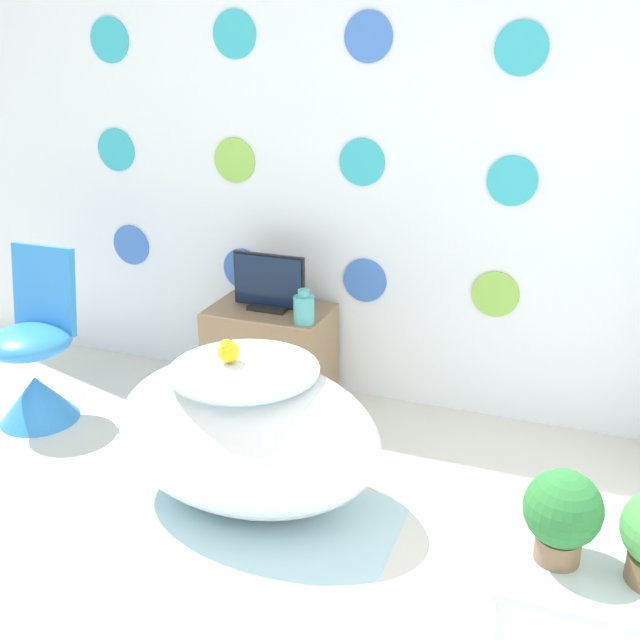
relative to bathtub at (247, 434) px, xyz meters
The scene contains 10 objects.
wall_back_dotted 1.45m from the bathtub, 101.64° to the left, with size 4.61×0.05×2.60m.
rug 0.34m from the bathtub, 84.48° to the right, with size 1.16×0.78×0.01m.
bathtub is the anchor object (origin of this frame).
rubber_duck 0.34m from the bathtub, behind, with size 0.08×0.09×0.09m.
chair 1.21m from the bathtub, 168.17° to the left, with size 0.38×0.38×0.79m.
tv_cabinet 0.83m from the bathtub, 108.06° to the left, with size 0.56×0.37×0.47m.
tv 0.89m from the bathtub, 108.02° to the left, with size 0.35×0.12×0.26m.
vase 0.73m from the bathtub, 93.31° to the left, with size 0.09×0.09×0.16m.
side_table 1.39m from the bathtub, 26.78° to the right, with size 0.48×0.33×0.51m.
potted_plant_left 1.33m from the bathtub, 28.64° to the right, with size 0.19×0.19×0.24m.
Camera 1 is at (1.32, -1.08, 1.70)m, focal length 42.00 mm.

